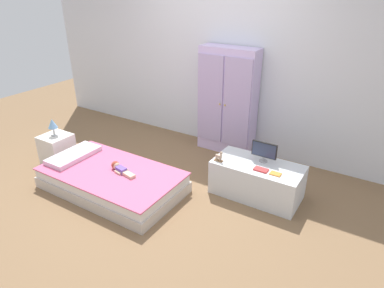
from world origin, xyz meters
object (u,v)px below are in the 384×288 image
at_px(table_lamp, 53,124).
at_px(tv_monitor, 264,151).
at_px(nightstand, 57,149).
at_px(rocking_horse_toy, 219,156).
at_px(wardrobe, 227,101).
at_px(bed, 112,180).
at_px(tv_stand, 257,180).
at_px(doll, 119,168).
at_px(book_orange, 276,174).
at_px(book_red, 261,170).

relative_size(table_lamp, tv_monitor, 0.82).
xyz_separation_m(nightstand, rocking_horse_toy, (2.24, 0.53, 0.28)).
height_order(table_lamp, wardrobe, wardrobe).
distance_m(bed, tv_stand, 1.73).
relative_size(tv_stand, tv_monitor, 3.44).
xyz_separation_m(bed, doll, (0.09, 0.05, 0.17)).
bearing_deg(bed, table_lamp, 174.40).
xyz_separation_m(bed, rocking_horse_toy, (1.11, 0.64, 0.35)).
bearing_deg(tv_stand, table_lamp, -165.22).
height_order(table_lamp, rocking_horse_toy, table_lamp).
xyz_separation_m(wardrobe, rocking_horse_toy, (0.44, -1.06, -0.28)).
height_order(doll, book_orange, book_orange).
distance_m(rocking_horse_toy, book_orange, 0.66).
bearing_deg(tv_monitor, book_orange, -42.73).
height_order(bed, doll, doll).
height_order(table_lamp, tv_stand, table_lamp).
distance_m(rocking_horse_toy, book_red, 0.50).
bearing_deg(nightstand, tv_monitor, 16.42).
bearing_deg(wardrobe, book_red, -47.10).
height_order(tv_stand, book_orange, book_orange).
relative_size(bed, tv_monitor, 5.71).
relative_size(tv_stand, book_orange, 8.62).
xyz_separation_m(tv_stand, book_orange, (0.24, -0.12, 0.21)).
bearing_deg(book_red, doll, -157.03).
distance_m(nightstand, rocking_horse_toy, 2.32).
height_order(tv_monitor, rocking_horse_toy, tv_monitor).
height_order(nightstand, book_orange, book_orange).
bearing_deg(bed, rocking_horse_toy, 29.82).
xyz_separation_m(bed, tv_stand, (1.53, 0.81, 0.08)).
bearing_deg(book_red, nightstand, -167.92).
xyz_separation_m(nightstand, tv_stand, (2.66, 0.70, 0.01)).
xyz_separation_m(nightstand, book_orange, (2.90, 0.59, 0.22)).
height_order(book_red, book_orange, book_red).
relative_size(bed, book_orange, 14.32).
distance_m(doll, book_orange, 1.81).
bearing_deg(bed, tv_stand, 27.98).
relative_size(tv_stand, rocking_horse_toy, 7.84).
height_order(bed, book_red, book_red).
bearing_deg(rocking_horse_toy, bed, -150.18).
xyz_separation_m(wardrobe, book_orange, (1.10, -1.00, -0.34)).
distance_m(bed, doll, 0.20).
bearing_deg(tv_stand, nightstand, -165.22).
distance_m(wardrobe, book_red, 1.41).
xyz_separation_m(bed, book_orange, (1.77, 0.70, 0.29)).
distance_m(table_lamp, tv_monitor, 2.79).
bearing_deg(tv_stand, book_red, -56.73).
xyz_separation_m(bed, tv_monitor, (1.55, 0.90, 0.43)).
bearing_deg(nightstand, book_orange, 11.40).
relative_size(book_red, book_orange, 1.32).
distance_m(table_lamp, book_red, 2.80).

